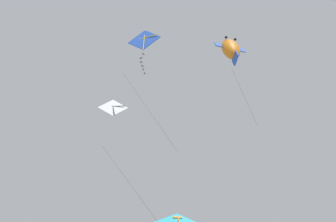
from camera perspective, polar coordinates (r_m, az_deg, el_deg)
kite_fish_far_centre at (r=33.39m, az=6.36°, el=6.22°), size 1.88×1.89×7.07m
kite_diamond_upper_right at (r=29.45m, az=-5.54°, el=0.17°), size 3.63×2.64×7.85m
kite_diamond_near_right at (r=37.03m, az=-2.42°, el=7.12°), size 3.60×2.14×9.47m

